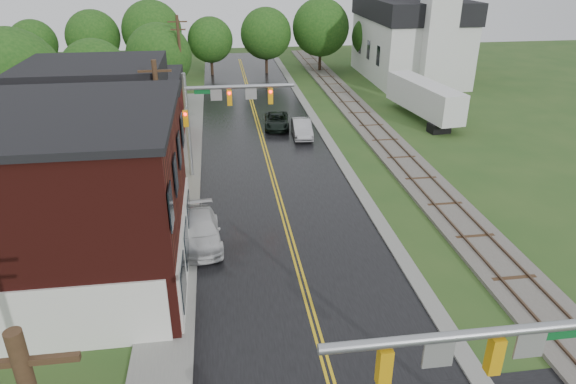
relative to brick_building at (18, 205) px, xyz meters
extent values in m
cube|color=black|center=(12.48, 15.00, -4.15)|extent=(10.00, 90.00, 0.02)
cube|color=gray|center=(17.88, 20.00, -4.15)|extent=(0.80, 70.00, 0.12)
cube|color=gray|center=(6.28, 10.00, -4.15)|extent=(2.40, 50.00, 0.12)
cube|color=#42120E|center=(-0.02, 0.00, -0.15)|extent=(14.00, 10.00, 8.00)
cube|color=silver|center=(7.03, 0.00, -2.65)|extent=(0.10, 9.50, 3.00)
cube|color=tan|center=(1.48, 11.00, -0.95)|extent=(8.00, 7.00, 6.40)
cube|color=#3F0F0C|center=(2.48, 20.00, -1.95)|extent=(7.00, 6.00, 4.40)
cube|color=silver|center=(32.48, 40.00, -0.65)|extent=(10.00, 16.00, 7.00)
cube|color=black|center=(32.48, 40.00, 4.05)|extent=(10.40, 16.40, 2.40)
cube|color=silver|center=(32.48, 32.00, 1.35)|extent=(3.20, 3.20, 11.00)
cube|color=#59544C|center=(22.48, 20.00, -4.05)|extent=(3.20, 80.00, 0.20)
cube|color=#4C3828|center=(21.76, 20.00, -3.91)|extent=(0.10, 80.00, 0.12)
cube|color=#4C3828|center=(23.20, 20.00, -3.91)|extent=(0.10, 80.00, 0.12)
cylinder|color=gray|center=(14.48, -13.00, 2.05)|extent=(7.20, 0.26, 0.26)
cube|color=orange|center=(15.20, -13.00, 1.35)|extent=(0.32, 0.30, 1.05)
cube|color=orange|center=(12.47, -13.00, 1.35)|extent=(0.32, 0.30, 1.05)
cube|color=gray|center=(16.07, -13.00, 1.55)|extent=(0.75, 0.06, 0.75)
cube|color=gray|center=(13.76, -13.00, 1.55)|extent=(0.75, 0.06, 0.75)
cube|color=#0C5926|center=(16.79, -13.00, 1.80)|extent=(1.40, 0.04, 0.30)
cylinder|color=gray|center=(6.88, 12.00, -0.55)|extent=(0.28, 0.28, 7.20)
cylinder|color=gray|center=(10.48, 12.00, 2.05)|extent=(7.20, 0.26, 0.26)
cube|color=orange|center=(9.76, 12.00, 1.35)|extent=(0.32, 0.30, 1.05)
cube|color=orange|center=(12.50, 12.00, 1.35)|extent=(0.32, 0.30, 1.05)
cube|color=gray|center=(8.90, 12.00, 1.55)|extent=(0.75, 0.06, 0.75)
cube|color=gray|center=(11.20, 12.00, 1.55)|extent=(0.75, 0.06, 0.75)
cube|color=#0C5926|center=(8.18, 12.00, 1.80)|extent=(1.40, 0.04, 0.30)
sphere|color=#FF0C0C|center=(9.76, 11.82, 1.68)|extent=(0.20, 0.20, 0.20)
cube|color=#382616|center=(5.68, -15.00, 4.25)|extent=(1.80, 0.12, 0.12)
cylinder|color=#382616|center=(5.68, 7.00, 0.35)|extent=(0.28, 0.28, 9.00)
cube|color=#382616|center=(5.68, 7.00, 4.25)|extent=(1.80, 0.12, 0.12)
cube|color=#382616|center=(5.68, 7.00, 3.55)|extent=(1.40, 0.12, 0.12)
cylinder|color=#382616|center=(5.68, 29.00, 0.35)|extent=(0.28, 0.28, 9.00)
cube|color=#382616|center=(5.68, 29.00, 4.25)|extent=(1.80, 0.12, 0.12)
cube|color=#382616|center=(5.68, 29.00, 3.55)|extent=(1.40, 0.12, 0.12)
cylinder|color=black|center=(-5.52, 17.00, -2.44)|extent=(0.36, 0.36, 3.42)
sphere|color=#163F12|center=(-5.52, 17.00, 1.74)|extent=(7.60, 7.60, 7.60)
sphere|color=#163F12|center=(-4.92, 16.60, 1.07)|extent=(5.32, 5.32, 5.32)
cylinder|color=black|center=(-1.52, 25.00, -2.80)|extent=(0.36, 0.36, 2.70)
sphere|color=#163F12|center=(-1.52, 25.00, 0.50)|extent=(6.00, 6.00, 6.00)
sphere|color=#163F12|center=(-0.92, 24.60, -0.03)|extent=(4.20, 4.20, 4.20)
cylinder|color=black|center=(3.48, 31.00, -2.71)|extent=(0.36, 0.36, 2.88)
sphere|color=#163F12|center=(3.48, 31.00, 0.81)|extent=(6.40, 6.40, 6.40)
sphere|color=#163F12|center=(4.08, 30.60, 0.25)|extent=(4.48, 4.48, 4.48)
imported|color=black|center=(14.06, 21.99, -3.52)|extent=(2.54, 4.74, 1.27)
imported|color=#9E9DA2|center=(15.89, 19.34, -3.43)|extent=(1.75, 4.44, 1.44)
imported|color=silver|center=(7.68, 2.68, -3.43)|extent=(2.46, 5.15, 1.45)
cube|color=black|center=(27.88, 18.77, -3.75)|extent=(1.88, 1.42, 0.80)
cylinder|color=gray|center=(27.88, 25.43, -3.75)|extent=(0.16, 0.16, 0.80)
cube|color=silver|center=(27.88, 22.77, -2.02)|extent=(3.73, 10.87, 2.66)
camera|label=1|loc=(9.00, -21.68, 10.08)|focal=32.00mm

